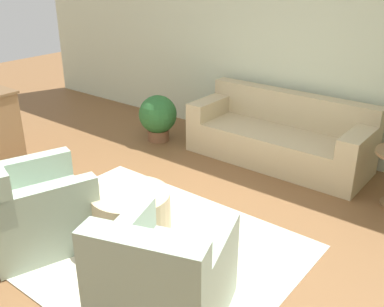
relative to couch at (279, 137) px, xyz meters
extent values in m
plane|color=brown|center=(-0.07, -2.42, -0.30)|extent=(16.00, 16.00, 0.00)
cube|color=beige|center=(-0.07, 0.52, 1.10)|extent=(9.75, 0.12, 2.80)
cube|color=beige|center=(-0.07, -2.42, -0.30)|extent=(2.71, 2.04, 0.01)
cube|color=#C6B289|center=(0.00, -0.05, -0.10)|extent=(2.24, 0.85, 0.41)
cube|color=#C6B289|center=(0.00, 0.27, 0.32)|extent=(2.24, 0.20, 0.42)
cube|color=#C6B289|center=(-1.00, -0.07, 0.22)|extent=(0.24, 0.81, 0.23)
cube|color=#C6B289|center=(1.00, -0.07, 0.22)|extent=(0.24, 0.81, 0.23)
cube|color=olive|center=(0.00, -0.45, -0.27)|extent=(2.02, 0.05, 0.06)
cube|color=#9EB29E|center=(-0.83, -2.93, -0.08)|extent=(1.04, 1.09, 0.44)
cube|color=#9EB29E|center=(-0.51, -3.02, 0.26)|extent=(0.40, 0.84, 0.25)
cube|color=#9EB29E|center=(-1.14, -2.81, 0.26)|extent=(0.40, 0.84, 0.25)
cube|color=olive|center=(-0.70, -2.54, -0.26)|extent=(0.70, 0.28, 0.06)
cube|color=#9EB29E|center=(0.68, -2.93, -0.08)|extent=(1.04, 1.09, 0.44)
cube|color=#9EB29E|center=(0.79, -3.25, 0.37)|extent=(0.83, 0.45, 0.45)
cube|color=#9EB29E|center=(0.99, -2.81, 0.26)|extent=(0.40, 0.84, 0.25)
cube|color=#9EB29E|center=(0.36, -3.02, 0.26)|extent=(0.40, 0.84, 0.25)
cube|color=olive|center=(0.55, -2.54, -0.26)|extent=(0.70, 0.28, 0.06)
cylinder|color=#C6B289|center=(-0.20, -2.39, 0.00)|extent=(0.71, 0.71, 0.35)
cylinder|color=olive|center=(-0.41, -2.61, -0.23)|extent=(0.05, 0.05, 0.12)
cylinder|color=olive|center=(0.01, -2.61, -0.23)|extent=(0.05, 0.05, 0.12)
cylinder|color=olive|center=(-0.41, -2.18, -0.23)|extent=(0.05, 0.05, 0.12)
cylinder|color=olive|center=(0.01, -2.18, -0.23)|extent=(0.05, 0.05, 0.12)
cylinder|color=brown|center=(-1.65, -0.44, -0.23)|extent=(0.30, 0.30, 0.16)
sphere|color=#2D6B33|center=(-1.65, -0.44, 0.08)|extent=(0.53, 0.53, 0.53)
camera|label=1|loc=(2.37, -4.78, 2.07)|focal=42.00mm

